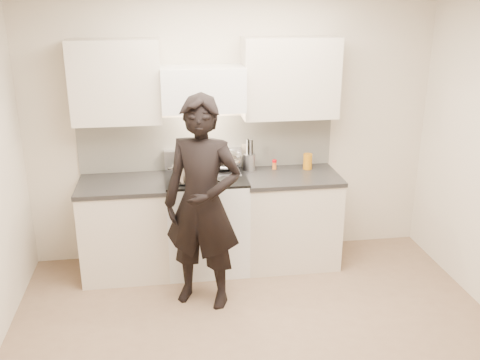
% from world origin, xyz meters
% --- Properties ---
extents(ground_plane, '(4.00, 4.00, 0.00)m').
position_xyz_m(ground_plane, '(0.00, 0.00, 0.00)').
color(ground_plane, '#7D634C').
extents(room_shell, '(4.04, 3.54, 2.70)m').
position_xyz_m(room_shell, '(-0.06, 0.37, 1.60)').
color(room_shell, beige).
rests_on(room_shell, ground).
extents(stove, '(0.76, 0.65, 0.96)m').
position_xyz_m(stove, '(-0.30, 1.42, 0.47)').
color(stove, silver).
rests_on(stove, ground).
extents(counter_right, '(0.92, 0.67, 0.92)m').
position_xyz_m(counter_right, '(0.53, 1.43, 0.46)').
color(counter_right, beige).
rests_on(counter_right, ground).
extents(counter_left, '(0.82, 0.67, 0.92)m').
position_xyz_m(counter_left, '(-1.08, 1.43, 0.46)').
color(counter_left, beige).
rests_on(counter_left, ground).
extents(wok, '(0.35, 0.43, 0.28)m').
position_xyz_m(wok, '(-0.10, 1.57, 1.05)').
color(wok, silver).
rests_on(wok, stove).
extents(stock_pot, '(0.32, 0.27, 0.15)m').
position_xyz_m(stock_pot, '(-0.50, 1.28, 1.03)').
color(stock_pot, silver).
rests_on(stock_pot, stove).
extents(utensil_crock, '(0.12, 0.12, 0.31)m').
position_xyz_m(utensil_crock, '(0.15, 1.62, 1.02)').
color(utensil_crock, '#B4B6BF').
rests_on(utensil_crock, counter_right).
extents(spice_jar, '(0.04, 0.04, 0.10)m').
position_xyz_m(spice_jar, '(0.40, 1.61, 0.97)').
color(spice_jar, '#C16624').
rests_on(spice_jar, counter_right).
extents(oil_glass, '(0.09, 0.09, 0.16)m').
position_xyz_m(oil_glass, '(0.73, 1.57, 1.00)').
color(oil_glass, '#B56E10').
rests_on(oil_glass, counter_right).
extents(person, '(0.79, 0.67, 1.83)m').
position_xyz_m(person, '(-0.38, 0.79, 0.92)').
color(person, black).
rests_on(person, ground).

